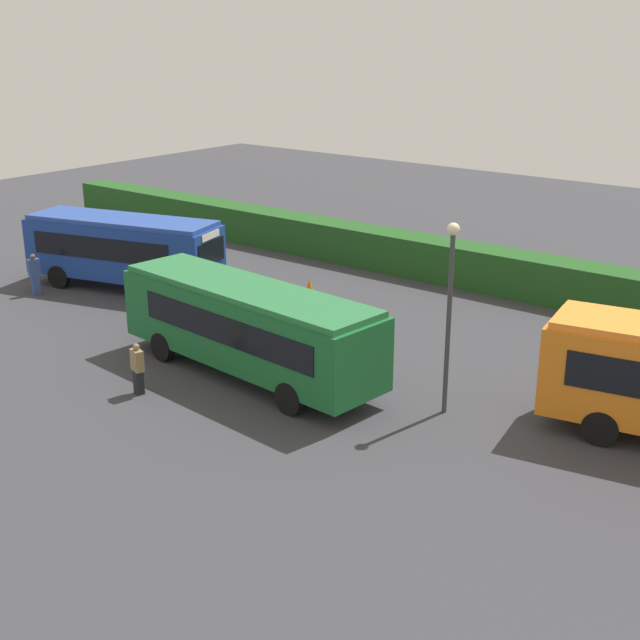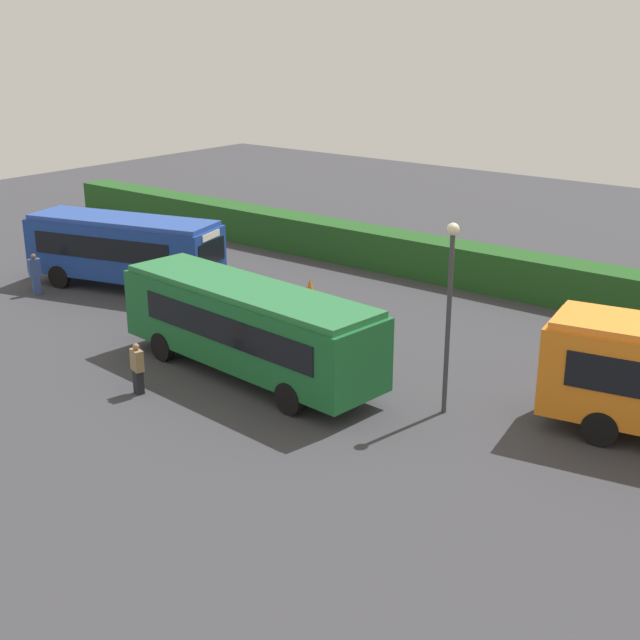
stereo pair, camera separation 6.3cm
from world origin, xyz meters
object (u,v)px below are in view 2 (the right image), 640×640
at_px(bus_blue, 124,248).
at_px(traffic_cone, 310,286).
at_px(person_left, 35,273).
at_px(person_center, 137,368).
at_px(lamppost, 450,298).
at_px(bus_green, 248,324).

xyz_separation_m(bus_blue, traffic_cone, (6.67, 4.36, -1.48)).
distance_m(bus_blue, person_left, 3.83).
height_order(person_center, lamppost, lamppost).
xyz_separation_m(person_left, traffic_cone, (8.94, 7.33, -0.62)).
height_order(person_center, traffic_cone, person_center).
xyz_separation_m(person_left, person_center, (11.43, -4.14, -0.06)).
bearing_deg(bus_green, bus_blue, -14.49).
bearing_deg(traffic_cone, lamppost, -32.61).
xyz_separation_m(bus_green, person_left, (-13.10, 0.93, -0.84)).
relative_size(bus_blue, bus_green, 0.87).
bearing_deg(person_center, person_left, -93.21).
distance_m(person_left, person_center, 12.16).
bearing_deg(person_center, traffic_cone, -151.03).
xyz_separation_m(person_center, lamppost, (8.10, 4.70, 2.69)).
bearing_deg(lamppost, traffic_cone, 147.39).
distance_m(traffic_cone, lamppost, 12.99).
xyz_separation_m(person_center, traffic_cone, (-2.50, 11.47, -0.56)).
bearing_deg(person_left, person_center, -2.95).
xyz_separation_m(bus_green, lamppost, (6.43, 1.48, 1.79)).
bearing_deg(bus_blue, traffic_cone, 17.51).
bearing_deg(bus_blue, person_left, -142.94).
distance_m(bus_green, person_center, 3.73).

